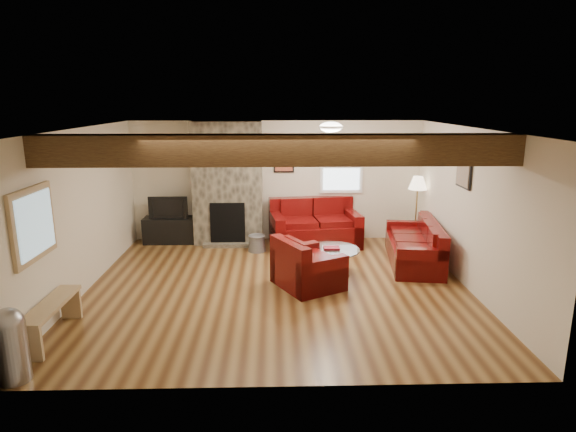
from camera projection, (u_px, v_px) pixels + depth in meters
name	position (u px, v px, depth m)	size (l,w,h in m)	color
room	(278.00, 211.00, 7.39)	(8.00, 8.00, 8.00)	#563216
oak_beam	(278.00, 150.00, 5.93)	(6.00, 0.36, 0.38)	black
chimney_breast	(228.00, 185.00, 9.79)	(1.40, 0.67, 2.50)	#3A362D
back_window	(342.00, 167.00, 9.99)	(0.90, 0.08, 1.10)	white
hatch_window	(34.00, 224.00, 5.81)	(0.08, 1.00, 0.90)	tan
ceiling_dome	(331.00, 129.00, 8.01)	(0.40, 0.40, 0.18)	white
artwork_back	(284.00, 160.00, 9.92)	(0.42, 0.06, 0.52)	black
artwork_right	(463.00, 175.00, 7.65)	(0.06, 0.55, 0.42)	black
sofa_three	(414.00, 243.00, 8.73)	(1.99, 0.83, 0.77)	#440409
loveseat	(315.00, 223.00, 9.76)	(1.76, 1.01, 0.94)	#440409
armchair_red	(308.00, 262.00, 7.63)	(0.98, 0.86, 0.80)	#440409
coffee_table	(331.00, 262.00, 8.16)	(0.95, 0.95, 0.50)	#4B3018
tv_cabinet	(170.00, 230.00, 10.02)	(1.07, 0.43, 0.54)	black
television	(169.00, 207.00, 9.90)	(0.79, 0.10, 0.46)	black
floor_lamp	(418.00, 187.00, 9.55)	(0.37, 0.37, 1.44)	#A78D45
pine_bench	(52.00, 321.00, 5.99)	(0.29, 1.23, 0.46)	tan
pedal_bin	(11.00, 345.00, 5.04)	(0.33, 0.33, 0.82)	#9B9A9F
coal_bucket	(257.00, 243.00, 9.46)	(0.35, 0.35, 0.33)	gray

